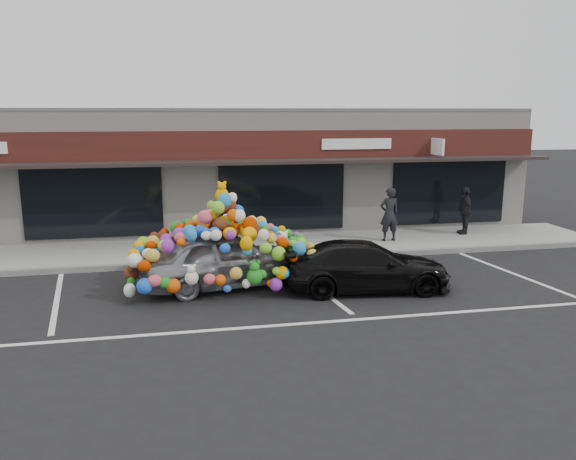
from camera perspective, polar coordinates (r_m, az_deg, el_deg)
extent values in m
plane|color=black|center=(13.38, -8.97, -6.46)|extent=(90.00, 90.00, 0.00)
cube|color=beige|center=(21.31, -10.13, 6.09)|extent=(24.00, 6.00, 4.20)
cube|color=#59595B|center=(21.21, -10.35, 11.88)|extent=(24.00, 6.00, 0.12)
cube|color=#38160F|center=(18.16, -10.03, 8.45)|extent=(24.00, 0.18, 0.90)
cube|color=black|center=(17.68, -9.93, 6.74)|extent=(24.00, 1.20, 0.10)
cube|color=white|center=(19.68, 14.89, 8.19)|extent=(0.08, 0.95, 0.55)
cube|color=white|center=(18.98, 7.01, 8.68)|extent=(2.40, 0.04, 0.35)
cube|color=black|center=(18.56, -19.14, 2.76)|extent=(4.20, 0.12, 2.30)
cube|color=black|center=(18.70, -0.60, 3.48)|extent=(4.20, 0.12, 2.30)
cube|color=black|center=(20.65, 16.03, 3.82)|extent=(4.20, 0.12, 2.30)
cube|color=gray|center=(17.21, -9.54, -2.09)|extent=(26.00, 3.00, 0.15)
cube|color=slate|center=(15.76, -9.36, -3.38)|extent=(26.00, 0.18, 0.16)
cube|color=silver|center=(13.85, -22.43, -6.60)|extent=(0.73, 4.37, 0.01)
cube|color=silver|center=(13.94, 2.62, -5.56)|extent=(0.73, 4.37, 0.01)
cube|color=silver|center=(16.07, 21.72, -4.05)|extent=(0.73, 4.37, 0.01)
cube|color=silver|center=(11.47, 1.71, -9.47)|extent=(14.00, 0.12, 0.01)
imported|color=#94979D|center=(13.70, -6.41, -2.92)|extent=(2.37, 4.32, 1.39)
ellipsoid|color=#DA4500|center=(13.44, -6.53, 2.11)|extent=(1.53, 1.92, 1.05)
sphere|color=#E49F03|center=(13.67, -0.40, -1.51)|extent=(0.34, 0.34, 0.34)
sphere|color=#2F7BFA|center=(12.94, -3.39, -4.43)|extent=(0.36, 0.36, 0.36)
sphere|color=green|center=(14.55, -9.85, -2.54)|extent=(0.30, 0.30, 0.30)
sphere|color=#F06577|center=(13.37, -6.58, 4.11)|extent=(0.32, 0.32, 0.32)
sphere|color=#FF5B08|center=(13.68, -11.61, -1.70)|extent=(0.30, 0.30, 0.30)
imported|color=black|center=(13.54, 7.91, -3.64)|extent=(2.07, 4.18, 1.17)
imported|color=black|center=(18.09, 10.24, 1.59)|extent=(0.63, 0.42, 1.71)
imported|color=#29262C|center=(19.77, 17.50, 1.92)|extent=(0.99, 0.54, 1.60)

